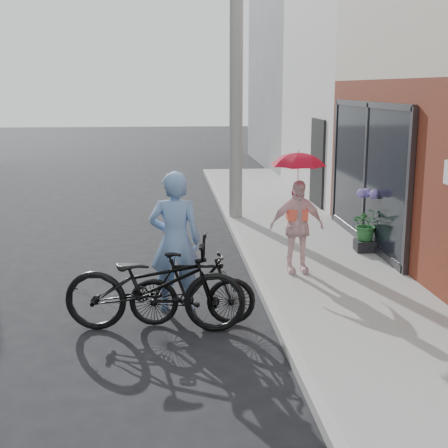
{
  "coord_description": "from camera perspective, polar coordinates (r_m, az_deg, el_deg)",
  "views": [
    {
      "loc": [
        -0.38,
        -7.2,
        2.87
      ],
      "look_at": [
        0.36,
        0.82,
        1.1
      ],
      "focal_mm": 50.0,
      "sensor_mm": 36.0,
      "label": 1
    }
  ],
  "objects": [
    {
      "name": "ground",
      "position": [
        7.76,
        -2.15,
        -9.32
      ],
      "size": [
        80.0,
        80.0,
        0.0
      ],
      "primitive_type": "plane",
      "color": "black",
      "rests_on": "ground"
    },
    {
      "name": "sidewalk",
      "position": [
        9.94,
        9.4,
        -4.21
      ],
      "size": [
        2.2,
        24.0,
        0.12
      ],
      "primitive_type": "cube",
      "color": "gray",
      "rests_on": "ground"
    },
    {
      "name": "curb",
      "position": [
        9.71,
        2.74,
        -4.44
      ],
      "size": [
        0.12,
        24.0,
        0.12
      ],
      "primitive_type": "cube",
      "color": "#9E9E99",
      "rests_on": "ground"
    },
    {
      "name": "east_building_far",
      "position": [
        24.42,
        13.15,
        13.56
      ],
      "size": [
        8.0,
        8.0,
        7.0
      ],
      "primitive_type": "cube",
      "color": "slate",
      "rests_on": "ground"
    },
    {
      "name": "utility_pole",
      "position": [
        13.3,
        1.13,
        15.11
      ],
      "size": [
        0.28,
        0.28,
        7.0
      ],
      "primitive_type": "cylinder",
      "color": "#9E9E99",
      "rests_on": "ground"
    },
    {
      "name": "officer",
      "position": [
        8.06,
        -4.49,
        -1.64
      ],
      "size": [
        0.71,
        0.49,
        1.84
      ],
      "primitive_type": "imported",
      "rotation": [
        0.0,
        0.0,
        3.06
      ],
      "color": "#7397CD",
      "rests_on": "ground"
    },
    {
      "name": "bike_left",
      "position": [
        7.5,
        -6.33,
        -5.56
      ],
      "size": [
        2.25,
        1.03,
        1.14
      ],
      "primitive_type": "imported",
      "rotation": [
        0.0,
        0.0,
        1.44
      ],
      "color": "black",
      "rests_on": "ground"
    },
    {
      "name": "bike_right",
      "position": [
        7.65,
        -2.9,
        -5.95
      ],
      "size": [
        1.57,
        0.52,
        0.93
      ],
      "primitive_type": "imported",
      "rotation": [
        0.0,
        0.0,
        1.52
      ],
      "color": "black",
      "rests_on": "ground"
    },
    {
      "name": "kimono_woman",
      "position": [
        9.41,
        6.66,
        -0.24
      ],
      "size": [
        0.85,
        0.41,
        1.41
      ],
      "primitive_type": "imported",
      "rotation": [
        0.0,
        0.0,
        0.08
      ],
      "color": "silver",
      "rests_on": "sidewalk"
    },
    {
      "name": "parasol",
      "position": [
        9.24,
        6.83,
        6.13
      ],
      "size": [
        0.78,
        0.78,
        0.69
      ],
      "primitive_type": "imported",
      "color": "red",
      "rests_on": "kimono_woman"
    },
    {
      "name": "planter",
      "position": [
        10.97,
        12.82,
        -1.93
      ],
      "size": [
        0.38,
        0.38,
        0.19
      ],
      "primitive_type": "cube",
      "rotation": [
        0.0,
        0.0,
        -0.06
      ],
      "color": "black",
      "rests_on": "sidewalk"
    },
    {
      "name": "potted_plant",
      "position": [
        10.88,
        12.92,
        0.01
      ],
      "size": [
        0.52,
        0.45,
        0.57
      ],
      "primitive_type": "imported",
      "color": "#2D7033",
      "rests_on": "planter"
    }
  ]
}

